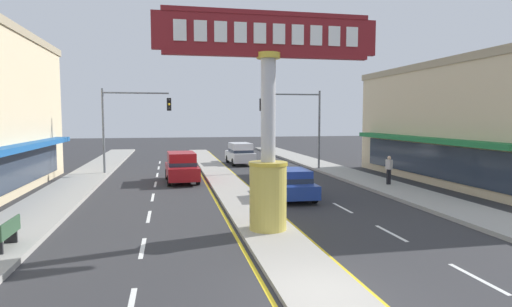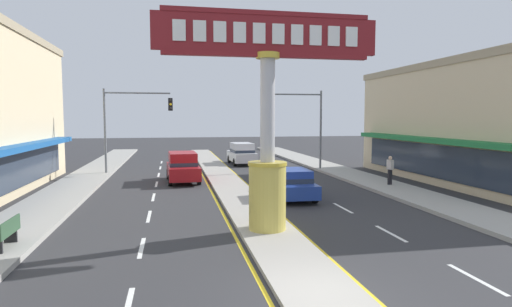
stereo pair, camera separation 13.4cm
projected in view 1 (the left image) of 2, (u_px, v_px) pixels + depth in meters
name	position (u px, v px, depth m)	size (l,w,h in m)	color
ground_plane	(324.00, 299.00, 9.81)	(160.00, 160.00, 0.00)	#303033
median_strip	(225.00, 181.00, 27.37)	(2.06, 52.00, 0.14)	#A39E93
sidewalk_left	(67.00, 191.00, 23.62)	(2.84, 60.00, 0.18)	#9E9B93
sidewalk_right	(370.00, 181.00, 27.22)	(2.84, 60.00, 0.18)	#9E9B93
lane_markings	(227.00, 185.00, 26.06)	(8.80, 52.00, 0.01)	silver
district_sign	(268.00, 125.00, 15.07)	(7.93, 1.39, 7.67)	gold
storefront_right	(477.00, 123.00, 27.34)	(8.16, 18.41, 7.62)	beige
traffic_light_left_side	(129.00, 116.00, 30.63)	(4.86, 0.46, 6.20)	slate
traffic_light_right_side	(298.00, 116.00, 32.75)	(4.86, 0.46, 6.20)	slate
suv_near_right_lane	(240.00, 153.00, 37.68)	(2.11, 4.67, 1.90)	silver
sedan_far_right_lane	(292.00, 183.00, 21.84)	(1.94, 4.35, 1.53)	navy
suv_near_left_lane	(182.00, 167.00, 27.48)	(2.13, 4.68, 1.90)	maroon
street_bench	(5.00, 233.00, 12.97)	(0.48, 1.60, 0.88)	#2D4C33
pedestrian_near_kerb	(389.00, 168.00, 25.32)	(0.29, 0.43, 1.69)	black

